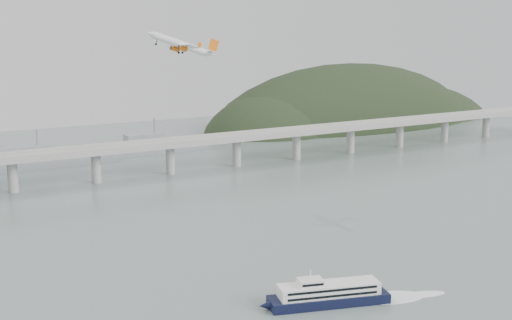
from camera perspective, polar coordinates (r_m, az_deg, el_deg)
ground at (r=277.86m, az=5.85°, el=-9.21°), size 900.00×900.00×0.00m
bridge at (r=444.21m, az=-9.68°, el=0.77°), size 800.00×22.00×23.90m
headland at (r=707.24m, az=8.53°, el=1.60°), size 365.00×155.00×156.00m
ferry at (r=246.01m, az=6.08°, el=-11.07°), size 68.97×27.49×13.33m
airliner at (r=329.69m, az=-6.14°, el=9.49°), size 37.07×33.57×14.49m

